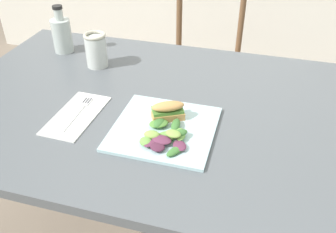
{
  "coord_description": "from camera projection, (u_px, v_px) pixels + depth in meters",
  "views": [
    {
      "loc": [
        0.41,
        -1.01,
        1.37
      ],
      "look_at": [
        0.17,
        -0.16,
        0.76
      ],
      "focal_mm": 39.31,
      "sensor_mm": 36.0,
      "label": 1
    }
  ],
  "objects": [
    {
      "name": "ground_plane",
      "position": [
        142.0,
        228.0,
        1.67
      ],
      "size": [
        7.45,
        7.45,
        0.0
      ],
      "primitive_type": "plane",
      "color": "#7A6B5B"
    },
    {
      "name": "plate_lunch",
      "position": [
        164.0,
        128.0,
        1.05
      ],
      "size": [
        0.29,
        0.29,
        0.01
      ],
      "primitive_type": "cube",
      "color": "silver",
      "rests_on": "dining_table"
    },
    {
      "name": "chair_wooden_far",
      "position": [
        210.0,
        66.0,
        2.02
      ],
      "size": [
        0.49,
        0.49,
        0.87
      ],
      "color": "brown",
      "rests_on": "ground"
    },
    {
      "name": "sandwich_half_front",
      "position": [
        168.0,
        110.0,
        1.07
      ],
      "size": [
        0.11,
        0.09,
        0.06
      ],
      "color": "tan",
      "rests_on": "plate_lunch"
    },
    {
      "name": "dining_table",
      "position": [
        144.0,
        131.0,
        1.25
      ],
      "size": [
        1.29,
        0.91,
        0.74
      ],
      "color": "#51565B",
      "rests_on": "ground"
    },
    {
      "name": "bottle_cold_brew",
      "position": [
        62.0,
        36.0,
        1.45
      ],
      "size": [
        0.08,
        0.08,
        0.19
      ],
      "color": "#472819",
      "rests_on": "dining_table"
    },
    {
      "name": "salad_mixed_greens",
      "position": [
        165.0,
        135.0,
        1.0
      ],
      "size": [
        0.14,
        0.16,
        0.03
      ],
      "color": "#6B9E47",
      "rests_on": "plate_lunch"
    },
    {
      "name": "mason_jar_iced_tea",
      "position": [
        96.0,
        52.0,
        1.35
      ],
      "size": [
        0.08,
        0.08,
        0.13
      ],
      "color": "#C67528",
      "rests_on": "dining_table"
    },
    {
      "name": "napkin_folded",
      "position": [
        77.0,
        115.0,
        1.11
      ],
      "size": [
        0.13,
        0.25,
        0.0
      ],
      "primitive_type": "cube",
      "rotation": [
        0.0,
        0.0,
        -0.03
      ],
      "color": "white",
      "rests_on": "dining_table"
    },
    {
      "name": "fork_on_napkin",
      "position": [
        79.0,
        111.0,
        1.12
      ],
      "size": [
        0.03,
        0.19,
        0.0
      ],
      "color": "silver",
      "rests_on": "napkin_folded"
    }
  ]
}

